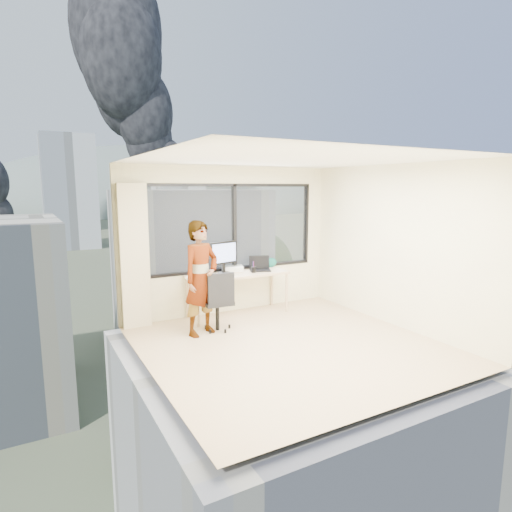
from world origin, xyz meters
TOP-DOWN VIEW (x-y plane):
  - floor at (0.00, 0.00)m, footprint 4.00×4.00m
  - ceiling at (0.00, 0.00)m, footprint 4.00×4.00m
  - wall_front at (0.00, -2.00)m, footprint 4.00×0.01m
  - wall_left at (-2.00, 0.00)m, footprint 0.01×4.00m
  - wall_right at (2.00, 0.00)m, footprint 0.01×4.00m
  - window_wall at (0.05, 2.00)m, footprint 3.30×0.16m
  - curtain at (-1.72, 1.88)m, footprint 0.45×0.14m
  - desk at (0.00, 1.66)m, footprint 1.80×0.60m
  - chair at (-0.65, 1.09)m, footprint 0.54×0.54m
  - person at (-0.92, 1.05)m, footprint 0.74×0.62m
  - monitor at (-0.22, 1.76)m, footprint 0.58×0.25m
  - game_console at (0.04, 1.92)m, footprint 0.42×0.39m
  - laptop at (0.45, 1.67)m, footprint 0.48×0.49m
  - cellphone at (-0.66, 1.58)m, footprint 0.13×0.08m
  - pen_cup at (0.27, 1.58)m, footprint 0.10×0.10m
  - handbag at (0.80, 1.87)m, footprint 0.25×0.15m
  - exterior_ground at (0.00, 120.00)m, footprint 400.00×400.00m
  - near_bldg_b at (12.00, 38.00)m, footprint 14.00×13.00m
  - near_bldg_c at (30.00, 28.00)m, footprint 12.00×10.00m
  - far_tower_b at (8.00, 120.00)m, footprint 13.00×13.00m
  - far_tower_c at (45.00, 140.00)m, footprint 15.00×15.00m
  - hill_b at (100.00, 320.00)m, footprint 300.00×220.00m
  - tree_b at (4.00, 18.00)m, footprint 7.60×7.60m
  - tree_c at (22.00, 40.00)m, footprint 8.40×8.40m
  - smoke_plume_b at (55.00, 170.00)m, footprint 30.00×18.00m

SIDE VIEW (x-z plane):
  - exterior_ground at x=0.00m, z-range -14.02..-13.98m
  - hill_b at x=100.00m, z-range -62.00..34.00m
  - tree_b at x=4.00m, z-range -14.00..-5.00m
  - near_bldg_c at x=30.00m, z-range -14.00..-4.00m
  - tree_c at x=22.00m, z-range -14.00..-4.00m
  - near_bldg_b at x=12.00m, z-range -14.00..2.00m
  - far_tower_c at x=45.00m, z-range -14.00..12.00m
  - floor at x=0.00m, z-range -0.01..0.01m
  - desk at x=0.00m, z-range 0.00..0.75m
  - chair at x=-0.65m, z-range 0.00..0.97m
  - cellphone at x=-0.66m, z-range 0.75..0.76m
  - game_console at x=0.04m, z-range 0.75..0.83m
  - pen_cup at x=0.27m, z-range 0.75..0.85m
  - handbag at x=0.80m, z-range 0.75..0.93m
  - laptop at x=0.45m, z-range 0.75..0.99m
  - person at x=-0.92m, z-range 0.00..1.75m
  - far_tower_b at x=8.00m, z-range -14.00..16.00m
  - monitor at x=-0.22m, z-range 0.75..1.32m
  - curtain at x=-1.72m, z-range 0.00..2.30m
  - wall_front at x=0.00m, z-range 0.00..2.60m
  - wall_left at x=-2.00m, z-range 0.00..2.60m
  - wall_right at x=2.00m, z-range 0.00..2.60m
  - window_wall at x=0.05m, z-range 0.75..2.30m
  - ceiling at x=0.00m, z-range 2.60..2.60m
  - smoke_plume_b at x=55.00m, z-range -8.00..62.00m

